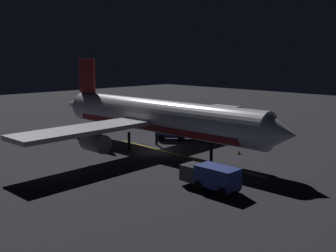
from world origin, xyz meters
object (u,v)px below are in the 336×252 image
Objects in this scene: airliner at (154,117)px; traffic_cone_near_right at (186,162)px; catering_truck at (175,131)px; traffic_cone_near_left at (239,152)px; ground_crew_worker at (222,174)px; baggage_truck at (212,177)px.

airliner is 70.64× the size of traffic_cone_near_right.
traffic_cone_near_right is at bearing 49.60° from catering_truck.
traffic_cone_near_left is 8.19m from traffic_cone_near_right.
airliner is 22.33× the size of ground_crew_worker.
baggage_truck reaches higher than traffic_cone_near_left.
ground_crew_worker is (4.53, 14.54, -3.46)m from airliner.
baggage_truck is at bearing 25.31° from traffic_cone_near_left.
ground_crew_worker is at bearing 56.85° from catering_truck.
ground_crew_worker is 11.92m from traffic_cone_near_left.
catering_truck reaches higher than ground_crew_worker.
baggage_truck is at bearing 14.35° from ground_crew_worker.
catering_truck is at bearing -130.40° from traffic_cone_near_right.
catering_truck is at bearing -92.99° from traffic_cone_near_left.
catering_truck is at bearing -127.09° from baggage_truck.
ground_crew_worker reaches higher than traffic_cone_near_left.
baggage_truck is (6.71, 15.09, -3.16)m from airliner.
traffic_cone_near_left is at bearing -154.69° from baggage_truck.
baggage_truck is at bearing 52.91° from catering_truck.
airliner is 15.61m from ground_crew_worker.
ground_crew_worker is at bearing 72.69° from airliner.
traffic_cone_near_right is at bearing -109.92° from ground_crew_worker.
traffic_cone_near_left is at bearing 169.76° from traffic_cone_near_right.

